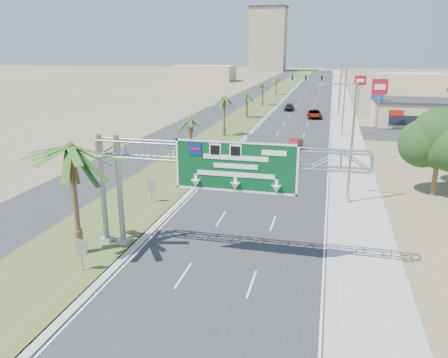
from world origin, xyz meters
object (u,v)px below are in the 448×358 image
car_left_lane (237,148)px  palm_near (69,148)px  signal_mast (329,91)px  pole_sign_red_far (360,83)px  store_building (429,113)px  car_right_lane (314,114)px  car_far (289,107)px  car_mid_lane (295,145)px  pole_sign_blue (378,92)px  pole_sign_red_near (380,90)px  sign_gantry (211,162)px

car_left_lane → palm_near: bearing=-89.8°
signal_mast → pole_sign_red_far: (5.75, 3.87, 1.23)m
store_building → pole_sign_red_far: pole_sign_red_far is taller
car_right_lane → car_far: bearing=115.3°
car_mid_lane → pole_sign_blue: size_ratio=0.52×
pole_sign_red_far → palm_near: bearing=-106.5°
signal_mast → car_mid_lane: bearing=-96.8°
palm_near → signal_mast: bearing=77.3°
palm_near → car_far: (6.39, 70.82, -6.29)m
store_building → car_right_lane: 19.54m
car_left_lane → car_mid_lane: bearing=34.7°
car_right_lane → car_far: size_ratio=1.22×
car_right_lane → pole_sign_red_far: size_ratio=0.70×
palm_near → pole_sign_blue: size_ratio=1.09×
car_mid_lane → car_right_lane: bearing=95.3°
car_far → pole_sign_red_near: pole_sign_red_near is taller
pole_sign_blue → pole_sign_red_far: 13.85m
car_far → pole_sign_blue: pole_sign_blue is taller
signal_mast → pole_sign_red_far: bearing=34.0°
car_right_lane → pole_sign_red_near: pole_sign_red_near is taller
palm_near → car_right_lane: 62.82m
sign_gantry → store_building: (23.06, 56.07, -4.06)m
car_mid_lane → car_right_lane: 28.12m
palm_near → pole_sign_blue: (22.20, 54.16, -1.25)m
store_building → car_mid_lane: store_building is taller
car_left_lane → pole_sign_red_far: pole_sign_red_far is taller
car_left_lane → pole_sign_blue: 30.92m
signal_mast → car_mid_lane: signal_mast is taller
pole_sign_red_near → car_left_lane: bearing=-131.9°
car_far → palm_near: bearing=-94.7°
car_right_lane → sign_gantry: bearing=-99.0°
palm_near → pole_sign_red_far: (20.12, 67.85, -0.85)m
car_mid_lane → car_right_lane: (1.31, 28.09, 0.09)m
store_building → pole_sign_red_far: bearing=138.4°
signal_mast → store_building: 18.08m
palm_near → sign_gantry: bearing=13.3°
palm_near → car_right_lane: palm_near is taller
car_far → store_building: bearing=-26.9°
car_far → pole_sign_blue: bearing=-46.1°
sign_gantry → pole_sign_red_far: bearing=79.7°
store_building → car_mid_lane: size_ratio=4.50×
store_building → palm_near: bearing=-118.3°
car_left_lane → pole_sign_blue: bearing=60.7°
pole_sign_blue → car_left_lane: bearing=-127.0°
signal_mast → pole_sign_red_near: bearing=-61.1°
store_building → pole_sign_red_near: 12.90m
pole_sign_red_near → pole_sign_red_far: bearing=96.2°
sign_gantry → signal_mast: 62.37m
sign_gantry → signal_mast: bearing=84.3°
car_left_lane → sign_gantry: bearing=-73.6°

